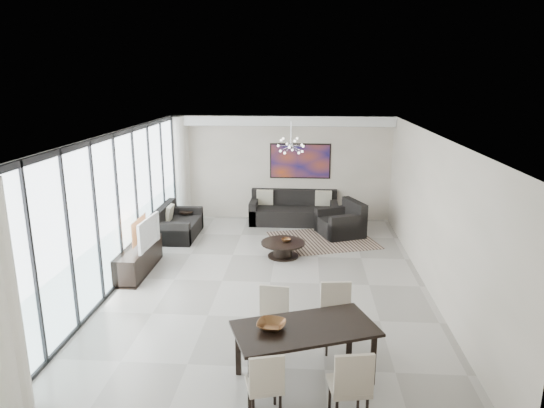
# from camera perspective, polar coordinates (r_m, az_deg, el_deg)

# --- Properties ---
(room_shell) EXTENTS (6.00, 9.00, 2.90)m
(room_shell) POSITION_cam_1_polar(r_m,az_deg,el_deg) (9.12, 2.71, -0.90)
(room_shell) COLOR #A8A39B
(room_shell) RESTS_ON ground
(window_wall) EXTENTS (0.37, 8.95, 2.90)m
(window_wall) POSITION_cam_1_polar(r_m,az_deg,el_deg) (9.76, -17.15, -0.40)
(window_wall) COLOR silver
(window_wall) RESTS_ON floor
(soffit) EXTENTS (5.98, 0.40, 0.26)m
(soffit) POSITION_cam_1_polar(r_m,az_deg,el_deg) (13.15, 1.19, 9.78)
(soffit) COLOR white
(soffit) RESTS_ON room_shell
(painting) EXTENTS (1.68, 0.04, 0.98)m
(painting) POSITION_cam_1_polar(r_m,az_deg,el_deg) (13.44, 3.34, 5.06)
(painting) COLOR #A73F17
(painting) RESTS_ON room_shell
(chandelier) EXTENTS (0.66, 0.66, 0.71)m
(chandelier) POSITION_cam_1_polar(r_m,az_deg,el_deg) (11.40, 2.24, 6.88)
(chandelier) COLOR silver
(chandelier) RESTS_ON room_shell
(rug) EXTENTS (2.88, 2.52, 0.01)m
(rug) POSITION_cam_1_polar(r_m,az_deg,el_deg) (12.04, 5.96, -4.24)
(rug) COLOR black
(rug) RESTS_ON floor
(coffee_table) EXTENTS (0.99, 0.99, 0.35)m
(coffee_table) POSITION_cam_1_polar(r_m,az_deg,el_deg) (10.87, 1.31, -5.23)
(coffee_table) COLOR black
(coffee_table) RESTS_ON floor
(bowl_coffee) EXTENTS (0.25, 0.25, 0.07)m
(bowl_coffee) POSITION_cam_1_polar(r_m,az_deg,el_deg) (10.83, 1.68, -4.28)
(bowl_coffee) COLOR brown
(bowl_coffee) RESTS_ON coffee_table
(sofa_main) EXTENTS (2.38, 0.97, 0.87)m
(sofa_main) POSITION_cam_1_polar(r_m,az_deg,el_deg) (13.36, 2.57, -0.97)
(sofa_main) COLOR black
(sofa_main) RESTS_ON floor
(loveseat) EXTENTS (0.90, 1.60, 0.80)m
(loveseat) POSITION_cam_1_polar(r_m,az_deg,el_deg) (12.42, -11.09, -2.56)
(loveseat) COLOR black
(loveseat) RESTS_ON floor
(armchair) EXTENTS (1.30, 1.33, 0.87)m
(armchair) POSITION_cam_1_polar(r_m,az_deg,el_deg) (12.42, 8.20, -2.30)
(armchair) COLOR black
(armchair) RESTS_ON floor
(side_table) EXTENTS (0.36, 0.36, 0.50)m
(side_table) POSITION_cam_1_polar(r_m,az_deg,el_deg) (12.93, -10.05, -1.55)
(side_table) COLOR black
(side_table) RESTS_ON floor
(tv_console) EXTENTS (0.50, 1.76, 0.55)m
(tv_console) POSITION_cam_1_polar(r_m,az_deg,el_deg) (10.40, -15.48, -6.26)
(tv_console) COLOR black
(tv_console) RESTS_ON floor
(television) EXTENTS (0.20, 1.07, 0.61)m
(television) POSITION_cam_1_polar(r_m,az_deg,el_deg) (10.16, -14.86, -3.25)
(television) COLOR gray
(television) RESTS_ON tv_console
(dining_table) EXTENTS (2.04, 1.50, 0.76)m
(dining_table) POSITION_cam_1_polar(r_m,az_deg,el_deg) (6.54, 3.90, -14.91)
(dining_table) COLOR black
(dining_table) RESTS_ON floor
(dining_chair_sw) EXTENTS (0.50, 0.50, 0.89)m
(dining_chair_sw) POSITION_cam_1_polar(r_m,az_deg,el_deg) (5.94, -0.77, -20.18)
(dining_chair_sw) COLOR #BEB09D
(dining_chair_sw) RESTS_ON floor
(dining_chair_se) EXTENTS (0.52, 0.52, 0.97)m
(dining_chair_se) POSITION_cam_1_polar(r_m,az_deg,el_deg) (5.91, 9.30, -20.02)
(dining_chair_se) COLOR #BEB09D
(dining_chair_se) RESTS_ON floor
(dining_chair_nw) EXTENTS (0.48, 0.48, 0.95)m
(dining_chair_nw) POSITION_cam_1_polar(r_m,az_deg,el_deg) (7.26, 0.13, -12.85)
(dining_chair_nw) COLOR #BEB09D
(dining_chair_nw) RESTS_ON floor
(dining_chair_ne) EXTENTS (0.50, 0.50, 0.98)m
(dining_chair_ne) POSITION_cam_1_polar(r_m,az_deg,el_deg) (7.37, 7.60, -12.38)
(dining_chair_ne) COLOR #BEB09D
(dining_chair_ne) RESTS_ON floor
(bowl_dining) EXTENTS (0.43, 0.43, 0.09)m
(bowl_dining) POSITION_cam_1_polar(r_m,az_deg,el_deg) (6.43, -0.08, -14.07)
(bowl_dining) COLOR brown
(bowl_dining) RESTS_ON dining_table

